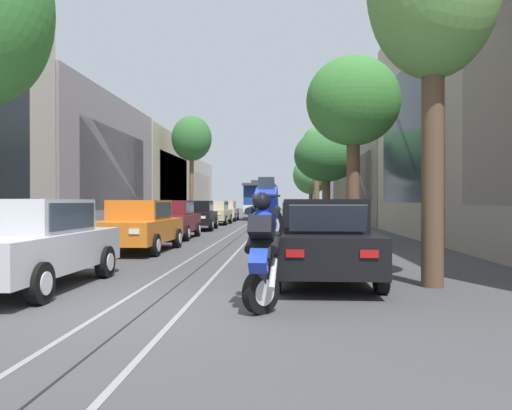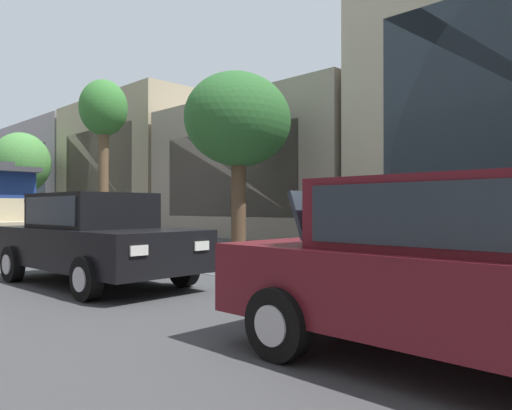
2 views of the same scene
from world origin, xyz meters
name	(u,v)px [view 1 (image 1 of 2)]	position (x,y,z in m)	size (l,w,h in m)	color
ground_plane	(252,226)	(0.00, 23.82, 0.00)	(160.00, 160.00, 0.00)	#424244
trolley_track_rails	(255,224)	(0.00, 27.78, 0.00)	(1.14, 67.55, 0.01)	gray
building_facade_left	(105,165)	(-9.79, 25.50, 3.96)	(5.55, 59.25, 10.20)	beige
building_facade_right	(403,159)	(9.66, 26.01, 4.28)	(5.62, 59.25, 9.92)	gray
parked_car_silver_near_left	(30,243)	(-2.55, 1.49, 0.80)	(2.05, 4.38, 1.58)	#B7B7BC
parked_car_orange_second_left	(139,226)	(-2.49, 8.06, 0.80)	(2.07, 4.39, 1.58)	orange
parked_car_maroon_mid_left	(171,219)	(-2.70, 13.46, 0.80)	(2.03, 4.37, 1.58)	maroon
parked_car_black_fourth_left	(197,215)	(-2.71, 19.89, 0.80)	(2.12, 4.41, 1.58)	black
parked_car_beige_fifth_left	(215,212)	(-2.63, 26.38, 0.80)	(2.05, 4.38, 1.58)	#C1B28E
parked_car_beige_sixth_left	(225,211)	(-2.66, 32.47, 0.80)	(2.04, 4.38, 1.58)	#C1B28E
parked_car_black_near_right	(323,240)	(2.70, 2.58, 0.80)	(2.04, 4.38, 1.58)	black
parked_car_white_second_right	(309,225)	(2.76, 8.91, 0.80)	(2.12, 4.41, 1.58)	silver
parked_car_grey_mid_right	(300,218)	(2.70, 15.63, 0.80)	(2.09, 4.40, 1.58)	slate
street_tree_kerb_left_second	(192,139)	(-4.99, 30.68, 6.23)	(3.03, 2.70, 7.99)	brown
street_tree_kerb_right_second	(353,103)	(4.57, 12.07, 5.25)	(3.54, 2.98, 7.04)	brown
street_tree_kerb_right_mid	(326,157)	(4.56, 24.01, 4.30)	(3.95, 3.27, 5.96)	brown
street_tree_kerb_right_fourth	(316,148)	(4.58, 33.58, 5.87)	(2.29, 2.25, 7.50)	brown
street_tree_kerb_right_far	(311,175)	(4.76, 45.01, 4.23)	(3.69, 3.39, 6.24)	brown
cable_car_trolley	(261,200)	(0.00, 36.65, 1.66)	(2.67, 9.15, 3.28)	navy
motorcycle_with_rider	(264,239)	(1.66, 0.00, 1.00)	(0.57, 1.80, 1.91)	black
pedestrian_on_left_pavement	(183,210)	(-5.53, 30.16, 0.89)	(0.55, 0.42, 1.58)	black
fire_hydrant	(106,234)	(-4.16, 9.83, 0.42)	(0.40, 0.22, 0.84)	#B2B2B7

